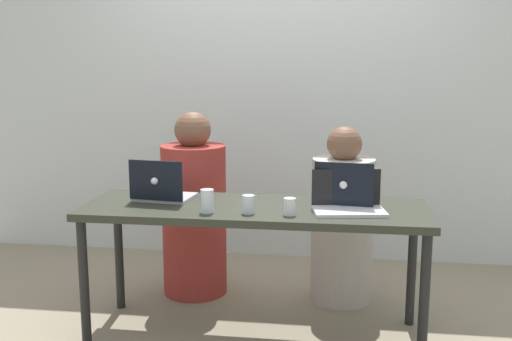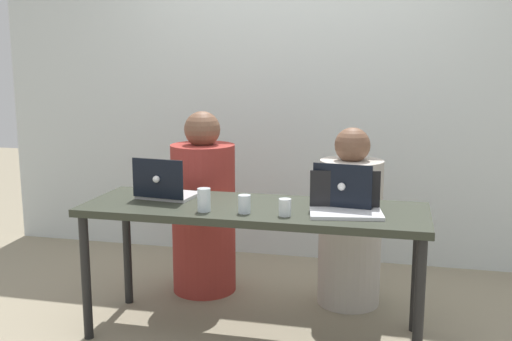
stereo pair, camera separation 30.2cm
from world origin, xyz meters
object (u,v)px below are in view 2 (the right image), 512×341
object	(u,v)px
person_on_right	(350,227)
water_glass_left	(204,201)
laptop_back_left	(165,189)
laptop_back_right	(345,198)
water_glass_center	(244,205)
water_glass_right	(285,208)
laptop_front_right	(346,205)
person_on_left	(204,212)

from	to	relation	value
person_on_right	water_glass_left	distance (m)	1.05
laptop_back_left	water_glass_left	size ratio (longest dim) A/B	2.78
laptop_back_left	laptop_back_right	distance (m)	1.00
laptop_back_left	water_glass_center	bearing A→B (deg)	164.22
laptop_back_right	water_glass_right	bearing A→B (deg)	48.04
water_glass_right	water_glass_center	bearing A→B (deg)	178.08
person_on_right	laptop_front_right	size ratio (longest dim) A/B	2.83
laptop_back_right	water_glass_center	xyz separation A→B (m)	(-0.48, -0.23, -0.01)
person_on_right	laptop_back_right	bearing A→B (deg)	89.26
laptop_front_right	water_glass_left	world-z (taller)	laptop_front_right
water_glass_center	laptop_front_right	bearing A→B (deg)	12.02
person_on_left	water_glass_left	world-z (taller)	person_on_left
person_on_left	person_on_right	distance (m)	0.94
laptop_front_right	water_glass_center	distance (m)	0.51
person_on_right	laptop_back_left	distance (m)	1.15
laptop_front_right	water_glass_center	size ratio (longest dim) A/B	4.18
laptop_back_right	water_glass_left	world-z (taller)	laptop_back_right
water_glass_left	person_on_right	bearing A→B (deg)	47.12
water_glass_left	laptop_front_right	bearing A→B (deg)	9.64
person_on_left	laptop_front_right	size ratio (longest dim) A/B	3.03
laptop_back_right	water_glass_right	distance (m)	0.36
laptop_back_left	water_glass_right	xyz separation A→B (m)	(0.72, -0.22, -0.01)
laptop_front_right	water_glass_center	world-z (taller)	laptop_front_right
laptop_front_right	laptop_back_right	xyz separation A→B (m)	(-0.01, 0.13, 0.01)
water_glass_left	water_glass_center	world-z (taller)	water_glass_left
person_on_left	laptop_back_right	distance (m)	1.09
person_on_left	person_on_right	xyz separation A→B (m)	(0.94, 0.00, -0.03)
laptop_back_left	laptop_back_right	world-z (taller)	laptop_back_right
water_glass_center	water_glass_right	bearing A→B (deg)	-1.92
person_on_left	water_glass_left	size ratio (longest dim) A/B	9.81
person_on_left	laptop_back_left	size ratio (longest dim) A/B	3.52
person_on_right	water_glass_center	world-z (taller)	person_on_right
water_glass_center	water_glass_right	world-z (taller)	water_glass_center
laptop_back_left	person_on_left	bearing A→B (deg)	-88.97
water_glass_right	laptop_front_right	bearing A→B (deg)	21.38
water_glass_left	water_glass_center	xyz separation A→B (m)	(0.21, 0.01, -0.01)
laptop_back_left	water_glass_center	world-z (taller)	laptop_back_left
laptop_back_left	water_glass_center	xyz separation A→B (m)	(0.51, -0.22, -0.01)
laptop_back_left	laptop_front_right	distance (m)	1.02
laptop_front_right	water_glass_left	distance (m)	0.72
laptop_front_right	laptop_back_right	world-z (taller)	laptop_back_right
laptop_back_right	person_on_left	bearing A→B (deg)	-20.85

